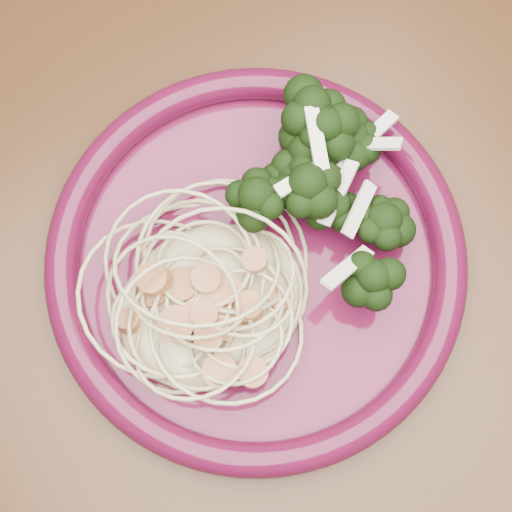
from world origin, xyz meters
name	(u,v)px	position (x,y,z in m)	size (l,w,h in m)	color
dining_table	(295,253)	(0.00, 0.00, 0.65)	(1.20, 0.80, 0.75)	#472814
dinner_plate	(256,259)	(-0.05, -0.01, 0.76)	(0.40, 0.40, 0.03)	#510D2A
spaghetti_pile	(210,302)	(-0.10, -0.03, 0.77)	(0.14, 0.12, 0.03)	#C8BE8D
scallop_cluster	(207,291)	(-0.10, -0.03, 0.81)	(0.12, 0.12, 0.04)	#BC7A48
broccoli_pile	(311,193)	(0.01, 0.00, 0.79)	(0.10, 0.17, 0.06)	black
onion_garnish	(315,176)	(0.01, 0.00, 0.82)	(0.07, 0.11, 0.05)	silver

